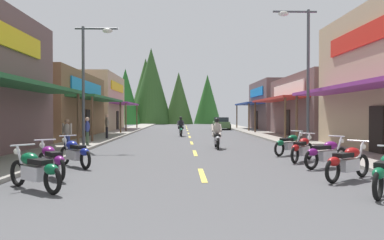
# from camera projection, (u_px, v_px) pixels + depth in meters

# --- Properties ---
(ground) EXTENTS (10.21, 78.84, 0.10)m
(ground) POSITION_uv_depth(u_px,v_px,m) (190.00, 139.00, 26.06)
(ground) COLOR #4C4C4F
(sidewalk_left) EXTENTS (2.52, 78.84, 0.12)m
(sidewalk_left) POSITION_uv_depth(u_px,v_px,m) (100.00, 138.00, 25.88)
(sidewalk_left) COLOR gray
(sidewalk_left) RESTS_ON ground
(sidewalk_right) EXTENTS (2.52, 78.84, 0.12)m
(sidewalk_right) POSITION_uv_depth(u_px,v_px,m) (279.00, 138.00, 26.23)
(sidewalk_right) COLOR gray
(sidewalk_right) RESTS_ON ground
(centerline_dashes) EXTENTS (0.16, 55.42, 0.01)m
(centerline_dashes) POSITION_uv_depth(u_px,v_px,m) (189.00, 135.00, 30.58)
(centerline_dashes) COLOR #E0C64C
(centerline_dashes) RESTS_ON ground
(storefront_left_middle) EXTENTS (8.05, 11.75, 4.79)m
(storefront_left_middle) POSITION_uv_depth(u_px,v_px,m) (45.00, 105.00, 27.08)
(storefront_left_middle) COLOR brown
(storefront_left_middle) RESTS_ON ground
(storefront_left_far) EXTENTS (10.50, 9.97, 6.00)m
(storefront_left_far) POSITION_uv_depth(u_px,v_px,m) (77.00, 103.00, 39.54)
(storefront_left_far) COLOR tan
(storefront_left_far) RESTS_ON ground
(storefront_right_middle) EXTENTS (9.06, 11.20, 4.71)m
(storefront_right_middle) POSITION_uv_depth(u_px,v_px,m) (334.00, 106.00, 28.41)
(storefront_right_middle) COLOR brown
(storefront_right_middle) RESTS_ON ground
(storefront_right_far) EXTENTS (9.72, 9.27, 5.34)m
(storefront_right_far) POSITION_uv_depth(u_px,v_px,m) (292.00, 106.00, 40.31)
(storefront_right_far) COLOR brown
(storefront_right_far) RESTS_ON ground
(streetlamp_left) EXTENTS (2.12, 0.30, 6.12)m
(streetlamp_left) POSITION_uv_depth(u_px,v_px,m) (90.00, 69.00, 18.22)
(streetlamp_left) COLOR #474C51
(streetlamp_left) RESTS_ON ground
(streetlamp_right) EXTENTS (2.12, 0.30, 6.78)m
(streetlamp_right) POSITION_uv_depth(u_px,v_px,m) (302.00, 60.00, 17.63)
(streetlamp_right) COLOR #474C51
(streetlamp_right) RESTS_ON ground
(motorcycle_parked_right_1) EXTENTS (1.78, 1.35, 1.04)m
(motorcycle_parked_right_1) POSITION_uv_depth(u_px,v_px,m) (348.00, 162.00, 9.68)
(motorcycle_parked_right_1) COLOR black
(motorcycle_parked_right_1) RESTS_ON ground
(motorcycle_parked_right_2) EXTENTS (1.88, 1.19, 1.04)m
(motorcycle_parked_right_2) POSITION_uv_depth(u_px,v_px,m) (326.00, 153.00, 11.90)
(motorcycle_parked_right_2) COLOR black
(motorcycle_parked_right_2) RESTS_ON ground
(motorcycle_parked_right_3) EXTENTS (1.40, 1.75, 1.04)m
(motorcycle_parked_right_3) POSITION_uv_depth(u_px,v_px,m) (302.00, 148.00, 13.55)
(motorcycle_parked_right_3) COLOR black
(motorcycle_parked_right_3) RESTS_ON ground
(motorcycle_parked_right_4) EXTENTS (1.73, 1.41, 1.04)m
(motorcycle_parked_right_4) POSITION_uv_depth(u_px,v_px,m) (290.00, 144.00, 15.62)
(motorcycle_parked_right_4) COLOR black
(motorcycle_parked_right_4) RESTS_ON ground
(motorcycle_parked_left_0) EXTENTS (1.72, 1.43, 1.04)m
(motorcycle_parked_left_0) POSITION_uv_depth(u_px,v_px,m) (35.00, 169.00, 8.37)
(motorcycle_parked_left_0) COLOR black
(motorcycle_parked_left_0) RESTS_ON ground
(motorcycle_parked_left_1) EXTENTS (1.36, 1.77, 1.04)m
(motorcycle_parked_left_1) POSITION_uv_depth(u_px,v_px,m) (51.00, 160.00, 10.03)
(motorcycle_parked_left_1) COLOR black
(motorcycle_parked_left_1) RESTS_ON ground
(motorcycle_parked_left_2) EXTENTS (1.50, 1.66, 1.04)m
(motorcycle_parked_left_2) POSITION_uv_depth(u_px,v_px,m) (75.00, 152.00, 12.10)
(motorcycle_parked_left_2) COLOR black
(motorcycle_parked_left_2) RESTS_ON ground
(rider_cruising_lead) EXTENTS (0.60, 2.14, 1.57)m
(rider_cruising_lead) POSITION_uv_depth(u_px,v_px,m) (217.00, 136.00, 18.65)
(rider_cruising_lead) COLOR black
(rider_cruising_lead) RESTS_ON ground
(rider_cruising_trailing) EXTENTS (0.60, 2.14, 1.57)m
(rider_cruising_trailing) POSITION_uv_depth(u_px,v_px,m) (181.00, 128.00, 28.98)
(rider_cruising_trailing) COLOR black
(rider_cruising_trailing) RESTS_ON ground
(pedestrian_by_shop) EXTENTS (0.37, 0.54, 1.76)m
(pedestrian_by_shop) POSITION_uv_depth(u_px,v_px,m) (107.00, 125.00, 24.70)
(pedestrian_by_shop) COLOR black
(pedestrian_by_shop) RESTS_ON ground
(pedestrian_browsing) EXTENTS (0.52, 0.39, 1.54)m
(pedestrian_browsing) POSITION_uv_depth(u_px,v_px,m) (67.00, 133.00, 17.07)
(pedestrian_browsing) COLOR #333F8C
(pedestrian_browsing) RESTS_ON ground
(pedestrian_waiting) EXTENTS (0.32, 0.56, 1.60)m
(pedestrian_waiting) POSITION_uv_depth(u_px,v_px,m) (87.00, 130.00, 19.41)
(pedestrian_waiting) COLOR #3F593F
(pedestrian_waiting) RESTS_ON ground
(parked_car_curbside) EXTENTS (2.27, 4.40, 1.40)m
(parked_car_curbside) POSITION_uv_depth(u_px,v_px,m) (221.00, 123.00, 42.09)
(parked_car_curbside) COLOR #4C723F
(parked_car_curbside) RESTS_ON ground
(treeline_backdrop) EXTENTS (19.68, 11.95, 13.77)m
(treeline_backdrop) POSITION_uv_depth(u_px,v_px,m) (156.00, 91.00, 66.77)
(treeline_backdrop) COLOR #305623
(treeline_backdrop) RESTS_ON ground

